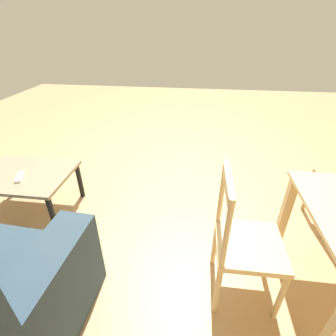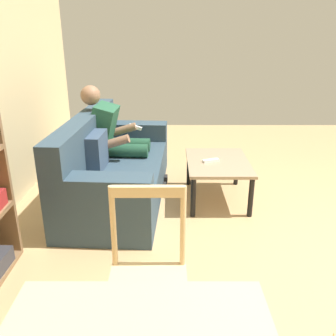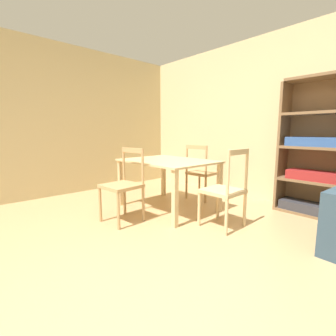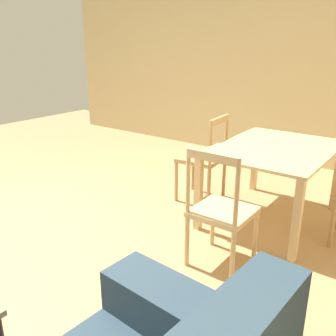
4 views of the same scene
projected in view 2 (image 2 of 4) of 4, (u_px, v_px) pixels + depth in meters
The scene contains 5 objects.
couch at pixel (113, 169), 3.82m from camera, with size 2.06×1.00×0.87m.
person_lounging at pixel (115, 137), 4.02m from camera, with size 0.61×0.93×1.14m.
coffee_table at pixel (218, 166), 3.75m from camera, with size 0.85×0.63×0.43m.
tv_remote at pixel (211, 160), 3.71m from camera, with size 0.05×0.17×0.02m, color white.
dining_chair_facing_couch at pixel (148, 283), 1.92m from camera, with size 0.42×0.42×0.93m.
Camera 2 is at (-2.18, 1.45, 1.70)m, focal length 38.91 mm.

